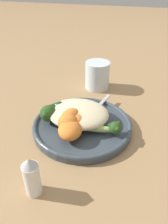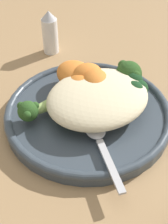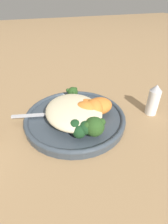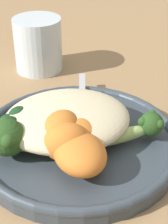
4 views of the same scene
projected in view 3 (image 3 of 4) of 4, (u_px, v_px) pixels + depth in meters
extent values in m
plane|color=#9E7A51|center=(80.00, 123.00, 0.43)|extent=(4.00, 4.00, 0.00)
cylinder|color=#38424C|center=(75.00, 119.00, 0.43)|extent=(0.24, 0.24, 0.02)
torus|color=#38424C|center=(75.00, 116.00, 0.43)|extent=(0.25, 0.25, 0.01)
ellipsoid|color=beige|center=(73.00, 110.00, 0.40)|extent=(0.15, 0.13, 0.04)
ellipsoid|color=#9EBC66|center=(80.00, 101.00, 0.46)|extent=(0.09, 0.03, 0.02)
sphere|color=#284C1E|center=(73.00, 92.00, 0.48)|extent=(0.03, 0.03, 0.03)
sphere|color=#284C1E|center=(69.00, 90.00, 0.48)|extent=(0.01, 0.01, 0.01)
sphere|color=#284C1E|center=(74.00, 92.00, 0.47)|extent=(0.01, 0.01, 0.01)
sphere|color=#284C1E|center=(75.00, 89.00, 0.49)|extent=(0.01, 0.01, 0.01)
ellipsoid|color=#9EBC66|center=(76.00, 106.00, 0.44)|extent=(0.05, 0.06, 0.02)
sphere|color=#284C1E|center=(64.00, 103.00, 0.44)|extent=(0.03, 0.03, 0.03)
sphere|color=#284C1E|center=(59.00, 101.00, 0.44)|extent=(0.01, 0.01, 0.01)
sphere|color=#284C1E|center=(65.00, 103.00, 0.43)|extent=(0.01, 0.01, 0.01)
sphere|color=#284C1E|center=(66.00, 100.00, 0.44)|extent=(0.01, 0.01, 0.01)
ellipsoid|color=#9EBC66|center=(76.00, 112.00, 0.41)|extent=(0.05, 0.08, 0.02)
sphere|color=#284C1E|center=(62.00, 117.00, 0.39)|extent=(0.03, 0.03, 0.03)
sphere|color=#284C1E|center=(56.00, 116.00, 0.38)|extent=(0.01, 0.01, 0.01)
sphere|color=#284C1E|center=(68.00, 113.00, 0.39)|extent=(0.01, 0.01, 0.01)
ellipsoid|color=#9EBC66|center=(89.00, 117.00, 0.40)|extent=(0.10, 0.03, 0.01)
sphere|color=#284C1E|center=(94.00, 127.00, 0.35)|extent=(0.04, 0.04, 0.04)
sphere|color=#284C1E|center=(87.00, 126.00, 0.34)|extent=(0.02, 0.02, 0.02)
sphere|color=#284C1E|center=(102.00, 122.00, 0.35)|extent=(0.02, 0.02, 0.02)
ellipsoid|color=orange|center=(100.00, 107.00, 0.42)|extent=(0.06, 0.08, 0.04)
ellipsoid|color=orange|center=(94.00, 108.00, 0.41)|extent=(0.05, 0.04, 0.04)
ellipsoid|color=orange|center=(85.00, 107.00, 0.42)|extent=(0.06, 0.07, 0.04)
ellipsoid|color=orange|center=(85.00, 110.00, 0.40)|extent=(0.07, 0.07, 0.04)
sphere|color=#193D1E|center=(79.00, 124.00, 0.37)|extent=(0.03, 0.03, 0.03)
sphere|color=#193D1E|center=(75.00, 126.00, 0.36)|extent=(0.03, 0.03, 0.03)
sphere|color=#193D1E|center=(79.00, 131.00, 0.35)|extent=(0.03, 0.03, 0.03)
sphere|color=#193D1E|center=(86.00, 128.00, 0.35)|extent=(0.03, 0.03, 0.03)
sphere|color=#193D1E|center=(85.00, 126.00, 0.37)|extent=(0.03, 0.03, 0.03)
cube|color=#B7B7BC|center=(29.00, 116.00, 0.42)|extent=(0.03, 0.08, 0.00)
ellipsoid|color=#B7B7BC|center=(55.00, 113.00, 0.42)|extent=(0.04, 0.04, 0.01)
cylinder|color=white|center=(153.00, 102.00, 0.45)|extent=(0.03, 0.03, 0.07)
cone|color=#B2B2B7|center=(157.00, 88.00, 0.42)|extent=(0.03, 0.03, 0.02)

